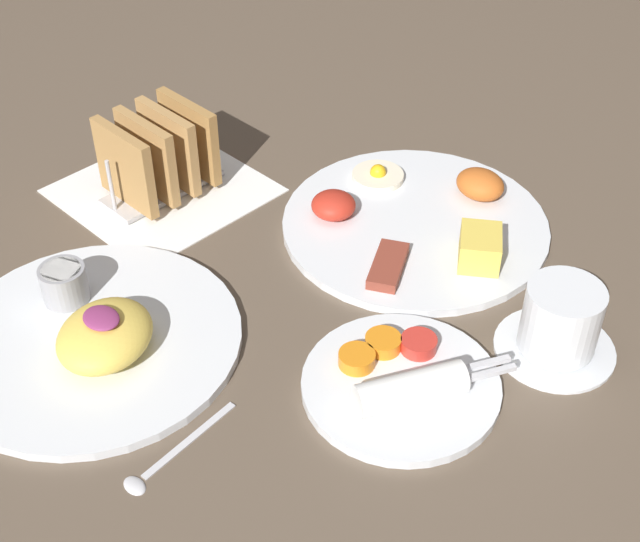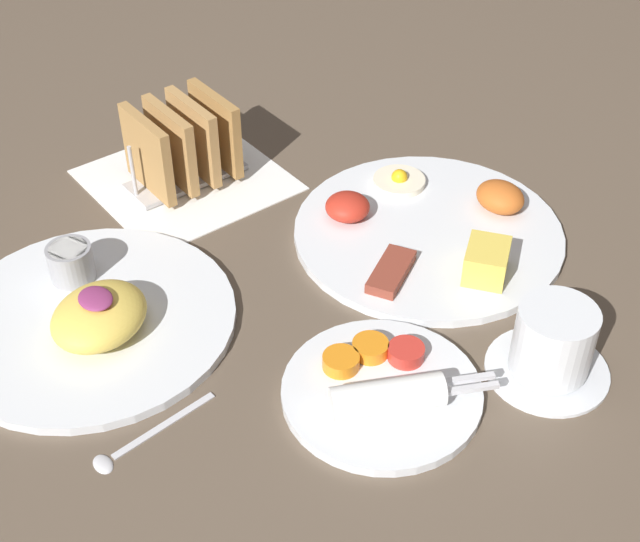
% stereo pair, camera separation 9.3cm
% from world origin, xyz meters
% --- Properties ---
extents(ground_plane, '(3.00, 3.00, 0.00)m').
position_xyz_m(ground_plane, '(0.00, 0.00, 0.00)').
color(ground_plane, brown).
extents(napkin_flat, '(0.22, 0.22, 0.00)m').
position_xyz_m(napkin_flat, '(-0.22, 0.06, 0.00)').
color(napkin_flat, white).
rests_on(napkin_flat, ground_plane).
extents(plate_breakfast, '(0.31, 0.31, 0.05)m').
position_xyz_m(plate_breakfast, '(0.05, 0.22, 0.01)').
color(plate_breakfast, white).
rests_on(plate_breakfast, ground_plane).
extents(plate_condiments, '(0.19, 0.19, 0.04)m').
position_xyz_m(plate_condiments, '(0.21, 0.01, 0.01)').
color(plate_condiments, white).
rests_on(plate_condiments, ground_plane).
extents(plate_foreground, '(0.30, 0.30, 0.06)m').
position_xyz_m(plate_foreground, '(-0.05, -0.16, 0.01)').
color(plate_foreground, white).
rests_on(plate_foreground, ground_plane).
extents(toast_rack, '(0.10, 0.15, 0.10)m').
position_xyz_m(toast_rack, '(-0.22, 0.06, 0.05)').
color(toast_rack, '#B7B7BC').
rests_on(toast_rack, ground_plane).
extents(coffee_cup, '(0.12, 0.12, 0.08)m').
position_xyz_m(coffee_cup, '(0.28, 0.16, 0.04)').
color(coffee_cup, white).
rests_on(coffee_cup, ground_plane).
extents(teaspoon, '(0.03, 0.13, 0.01)m').
position_xyz_m(teaspoon, '(0.11, -0.20, 0.00)').
color(teaspoon, silver).
rests_on(teaspoon, ground_plane).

